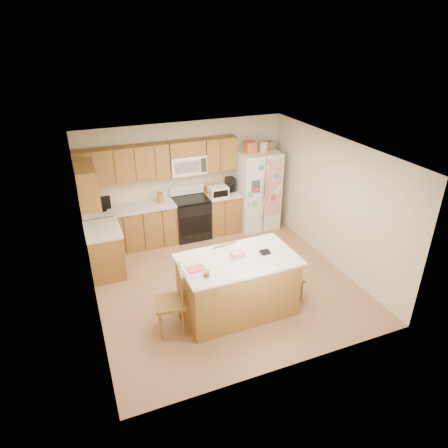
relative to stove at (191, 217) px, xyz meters
name	(u,v)px	position (x,y,z in m)	size (l,w,h in m)	color
ground	(224,281)	(0.00, -1.94, -0.47)	(4.50, 4.50, 0.00)	brown
room_shell	(224,211)	(0.00, -1.94, 0.97)	(4.60, 4.60, 2.52)	beige
cabinetry	(147,208)	(-0.98, -0.15, 0.44)	(3.36, 1.56, 2.15)	olive
stove	(191,217)	(0.00, 0.00, 0.00)	(0.76, 0.65, 1.13)	black
refrigerator	(257,189)	(1.57, -0.06, 0.45)	(0.90, 0.79, 2.04)	white
island	(238,285)	(-0.10, -2.80, 0.04)	(1.86, 1.10, 1.10)	olive
windsor_chair_left	(171,302)	(-1.21, -2.83, 0.03)	(0.51, 0.52, 1.08)	olive
windsor_chair_back	(220,268)	(-0.16, -2.19, 0.02)	(0.51, 0.49, 1.04)	olive
windsor_chair_right	(290,277)	(0.88, -2.81, -0.06)	(0.40, 0.41, 0.88)	olive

